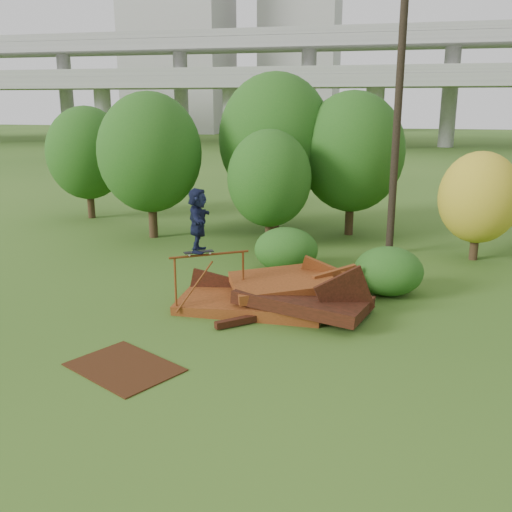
% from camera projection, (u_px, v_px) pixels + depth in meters
% --- Properties ---
extents(ground, '(240.00, 240.00, 0.00)m').
position_uv_depth(ground, '(269.00, 343.00, 13.69)').
color(ground, '#2D5116').
rests_on(ground, ground).
extents(scrap_pile, '(5.44, 3.63, 1.75)m').
position_uv_depth(scrap_pile, '(276.00, 297.00, 15.90)').
color(scrap_pile, '#51270E').
rests_on(scrap_pile, ground).
extents(grind_rail, '(1.88, 1.29, 1.64)m').
position_uv_depth(grind_rail, '(210.00, 270.00, 15.56)').
color(grind_rail, brown).
rests_on(grind_rail, ground).
extents(skateboard, '(0.78, 0.62, 0.08)m').
position_uv_depth(skateboard, '(199.00, 252.00, 15.32)').
color(skateboard, black).
rests_on(skateboard, grind_rail).
extents(skater, '(0.86, 1.66, 1.72)m').
position_uv_depth(skater, '(198.00, 220.00, 15.09)').
color(skater, '#141A37').
rests_on(skater, skateboard).
extents(flat_plate, '(2.83, 2.55, 0.03)m').
position_uv_depth(flat_plate, '(124.00, 367.00, 12.43)').
color(flat_plate, '#391C0C').
rests_on(flat_plate, ground).
extents(tree_0, '(4.30, 4.30, 6.06)m').
position_uv_depth(tree_0, '(150.00, 153.00, 23.54)').
color(tree_0, black).
rests_on(tree_0, ground).
extents(tree_1, '(4.95, 4.95, 6.89)m').
position_uv_depth(tree_1, '(275.00, 139.00, 24.81)').
color(tree_1, black).
rests_on(tree_1, ground).
extents(tree_2, '(3.29, 3.29, 4.63)m').
position_uv_depth(tree_2, '(269.00, 179.00, 22.12)').
color(tree_2, black).
rests_on(tree_2, ground).
extents(tree_3, '(4.40, 4.40, 6.10)m').
position_uv_depth(tree_3, '(352.00, 152.00, 24.04)').
color(tree_3, black).
rests_on(tree_3, ground).
extents(tree_4, '(2.86, 2.86, 3.95)m').
position_uv_depth(tree_4, '(479.00, 198.00, 20.40)').
color(tree_4, black).
rests_on(tree_4, ground).
extents(tree_6, '(3.91, 3.91, 5.46)m').
position_uv_depth(tree_6, '(87.00, 153.00, 27.74)').
color(tree_6, black).
rests_on(tree_6, ground).
extents(shrub_left, '(2.18, 2.01, 1.51)m').
position_uv_depth(shrub_left, '(286.00, 249.00, 19.40)').
color(shrub_left, '#144B14').
rests_on(shrub_left, ground).
extents(shrub_right, '(2.06, 1.89, 1.46)m').
position_uv_depth(shrub_right, '(388.00, 271.00, 17.00)').
color(shrub_right, '#144B14').
rests_on(shrub_right, ground).
extents(utility_pole, '(1.40, 0.28, 11.07)m').
position_uv_depth(utility_pole, '(398.00, 102.00, 20.37)').
color(utility_pole, black).
rests_on(utility_pole, ground).
extents(freeway_overpass, '(160.00, 15.00, 13.70)m').
position_uv_depth(freeway_overpass, '(378.00, 62.00, 70.06)').
color(freeway_overpass, gray).
rests_on(freeway_overpass, ground).
extents(building_left, '(18.00, 16.00, 35.00)m').
position_uv_depth(building_left, '(179.00, 37.00, 106.86)').
color(building_left, '#9E9E99').
rests_on(building_left, ground).
extents(building_right, '(14.00, 14.00, 28.00)m').
position_uv_depth(building_right, '(301.00, 57.00, 109.39)').
color(building_right, '#9E9E99').
rests_on(building_right, ground).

